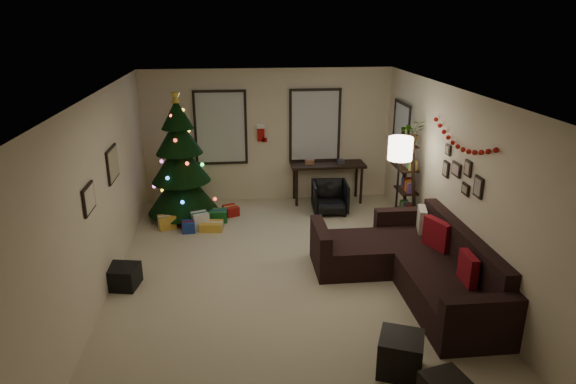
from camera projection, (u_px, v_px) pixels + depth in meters
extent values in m
plane|color=#BFB290|center=(286.00, 279.00, 7.44)|extent=(7.00, 7.00, 0.00)
plane|color=white|center=(285.00, 95.00, 6.55)|extent=(7.00, 7.00, 0.00)
plane|color=beige|center=(268.00, 136.00, 10.28)|extent=(5.00, 0.00, 5.00)
plane|color=beige|center=(333.00, 350.00, 3.71)|extent=(5.00, 0.00, 5.00)
plane|color=beige|center=(99.00, 199.00, 6.75)|extent=(0.00, 7.00, 7.00)
plane|color=beige|center=(459.00, 187.00, 7.24)|extent=(0.00, 7.00, 7.00)
cube|color=#728CB2|center=(221.00, 128.00, 10.09)|extent=(0.94, 0.02, 1.35)
cube|color=beige|center=(221.00, 128.00, 10.09)|extent=(0.94, 0.03, 1.35)
cube|color=#728CB2|center=(315.00, 126.00, 10.28)|extent=(0.94, 0.02, 1.35)
cube|color=beige|center=(315.00, 126.00, 10.28)|extent=(0.94, 0.03, 1.35)
cube|color=#728CB2|center=(402.00, 136.00, 9.58)|extent=(0.05, 0.27, 1.17)
cube|color=beige|center=(402.00, 136.00, 9.58)|extent=(0.05, 0.45, 1.17)
cylinder|color=black|center=(184.00, 210.00, 9.70)|extent=(0.10, 0.10, 0.29)
cone|color=black|center=(182.00, 188.00, 9.56)|extent=(1.32, 1.32, 0.92)
cone|color=black|center=(180.00, 161.00, 9.38)|extent=(1.09, 1.09, 0.78)
cone|color=black|center=(178.00, 135.00, 9.22)|extent=(0.86, 0.86, 0.68)
cone|color=black|center=(177.00, 114.00, 9.09)|extent=(0.58, 0.58, 0.54)
cylinder|color=maroon|center=(184.00, 216.00, 9.74)|extent=(1.07, 1.07, 0.04)
cube|color=gold|center=(211.00, 226.00, 9.13)|extent=(0.40, 0.30, 0.15)
cube|color=navy|center=(189.00, 227.00, 9.04)|extent=(0.22, 0.22, 0.20)
cube|color=silver|center=(200.00, 220.00, 9.18)|extent=(0.28, 0.25, 0.30)
cube|color=maroon|center=(231.00, 210.00, 9.82)|extent=(0.25, 0.30, 0.18)
cube|color=#14591E|center=(217.00, 216.00, 9.51)|extent=(0.35, 0.28, 0.22)
cube|color=gold|center=(167.00, 222.00, 9.18)|extent=(0.30, 0.22, 0.25)
cube|color=navy|center=(164.00, 212.00, 9.58)|extent=(0.26, 0.26, 0.28)
cube|color=black|center=(434.00, 276.00, 7.07)|extent=(0.96, 2.55, 0.45)
cube|color=black|center=(463.00, 246.00, 6.96)|extent=(0.20, 2.55, 0.46)
cube|color=black|center=(480.00, 325.00, 5.74)|extent=(0.96, 0.20, 0.70)
cube|color=black|center=(403.00, 229.00, 8.32)|extent=(0.96, 0.20, 0.70)
cube|color=black|center=(355.00, 254.00, 7.73)|extent=(0.90, 0.96, 0.45)
cube|color=black|center=(320.00, 248.00, 7.63)|extent=(0.18, 0.96, 0.70)
cube|color=maroon|center=(468.00, 269.00, 6.40)|extent=(0.12, 0.41, 0.40)
cube|color=maroon|center=(437.00, 235.00, 7.37)|extent=(0.29, 0.49, 0.48)
cube|color=beige|center=(422.00, 220.00, 7.96)|extent=(0.20, 0.40, 0.39)
cube|color=black|center=(401.00, 354.00, 5.45)|extent=(0.60, 0.60, 0.44)
cube|color=black|center=(328.00, 165.00, 10.32)|extent=(1.51, 0.54, 0.05)
cylinder|color=black|center=(297.00, 188.00, 10.19)|extent=(0.05, 0.05, 0.75)
cylinder|color=black|center=(294.00, 182.00, 10.59)|extent=(0.05, 0.05, 0.75)
cylinder|color=black|center=(361.00, 186.00, 10.32)|extent=(0.05, 0.05, 0.75)
cylinder|color=black|center=(356.00, 180.00, 10.72)|extent=(0.05, 0.05, 0.75)
imported|color=black|center=(330.00, 197.00, 9.86)|extent=(0.65, 0.61, 0.63)
cube|color=black|center=(414.00, 186.00, 8.59)|extent=(0.05, 0.05, 1.84)
cube|color=black|center=(404.00, 178.00, 9.05)|extent=(0.05, 0.05, 1.84)
cube|color=black|center=(405.00, 212.00, 9.01)|extent=(0.30, 0.51, 0.03)
cube|color=black|center=(406.00, 190.00, 8.87)|extent=(0.30, 0.51, 0.03)
cube|color=black|center=(408.00, 168.00, 8.73)|extent=(0.30, 0.51, 0.03)
cube|color=black|center=(410.00, 145.00, 8.60)|extent=(0.30, 0.51, 0.03)
imported|color=#4C4C4C|center=(411.00, 129.00, 8.53)|extent=(0.58, 0.51, 0.58)
cylinder|color=black|center=(393.00, 242.00, 8.61)|extent=(0.32, 0.32, 0.03)
cylinder|color=black|center=(397.00, 199.00, 8.35)|extent=(0.03, 0.03, 1.55)
cylinder|color=white|center=(400.00, 149.00, 8.07)|extent=(0.39, 0.39, 0.37)
cube|color=black|center=(112.00, 164.00, 7.46)|extent=(0.04, 0.60, 0.50)
cube|color=tan|center=(112.00, 164.00, 7.46)|extent=(0.01, 0.54, 0.45)
cube|color=black|center=(89.00, 199.00, 6.21)|extent=(0.04, 0.45, 0.35)
cube|color=beige|center=(89.00, 199.00, 6.21)|extent=(0.01, 0.41, 0.31)
cube|color=black|center=(479.00, 187.00, 6.61)|extent=(0.03, 0.22, 0.28)
cube|color=black|center=(468.00, 168.00, 6.89)|extent=(0.03, 0.18, 0.22)
cube|color=black|center=(466.00, 189.00, 6.99)|extent=(0.03, 0.20, 0.16)
cube|color=black|center=(456.00, 169.00, 7.26)|extent=(0.03, 0.26, 0.20)
cube|color=black|center=(446.00, 169.00, 7.62)|extent=(0.03, 0.18, 0.24)
cube|color=black|center=(448.00, 150.00, 7.52)|extent=(0.03, 0.16, 0.16)
cube|color=#990F0C|center=(261.00, 134.00, 10.19)|extent=(0.14, 0.04, 0.30)
cube|color=white|center=(261.00, 126.00, 10.14)|extent=(0.16, 0.05, 0.08)
cube|color=#990F0C|center=(264.00, 140.00, 10.24)|extent=(0.10, 0.04, 0.08)
cube|color=#990F0C|center=(277.00, 131.00, 10.34)|extent=(0.14, 0.04, 0.30)
cube|color=white|center=(277.00, 124.00, 10.29)|extent=(0.16, 0.05, 0.08)
cube|color=#990F0C|center=(280.00, 138.00, 10.39)|extent=(0.10, 0.04, 0.08)
cube|color=black|center=(116.00, 276.00, 7.21)|extent=(0.69, 0.53, 0.31)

